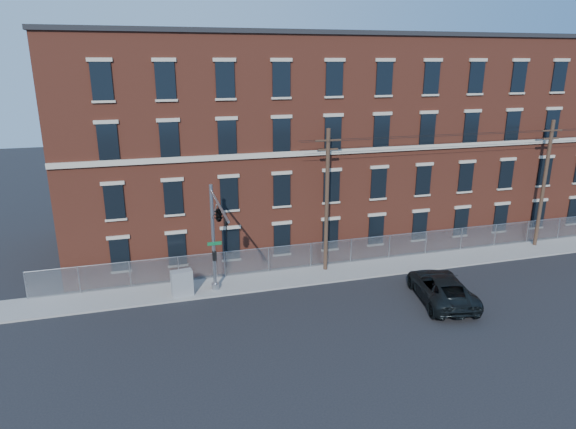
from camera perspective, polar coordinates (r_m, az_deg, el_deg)
The scene contains 10 objects.
ground at distance 30.73m, azimuth 4.33°, elevation -10.79°, with size 140.00×140.00×0.00m, color black.
sidewalk at distance 39.97m, azimuth 18.20°, elevation -4.76°, with size 65.00×3.00×0.12m, color gray.
mill_building at distance 45.33m, azimuth 12.87°, elevation 8.80°, with size 55.30×14.32×16.30m.
chain_link_fence at distance 40.63m, azimuth 17.32°, elevation -2.82°, with size 59.06×0.06×1.85m.
traffic_signal_mast at distance 29.24m, azimuth -8.04°, elevation -0.92°, with size 0.90×6.75×7.00m.
utility_pole_near at distance 34.33m, azimuth 4.45°, elevation 1.82°, with size 1.80×0.28×10.00m.
utility_pole_mid at distance 43.84m, azimuth 27.14°, elevation 3.32°, with size 1.80×0.28×10.00m.
overhead_wires at distance 43.22m, azimuth 27.82°, elevation 8.19°, with size 40.00×0.62×0.62m.
pickup_truck at distance 32.80m, azimuth 17.06°, elevation -7.98°, with size 2.89×6.27×1.74m, color black.
utility_cabinet at distance 32.54m, azimuth -11.98°, elevation -7.63°, with size 1.32×0.66×1.65m, color gray.
Camera 1 is at (-9.65, -25.42, 14.33)m, focal length 31.24 mm.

